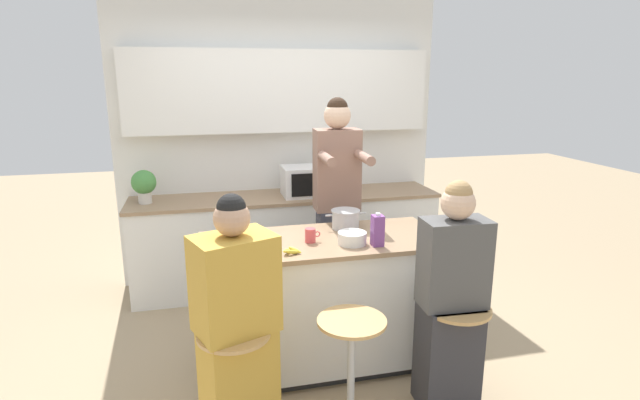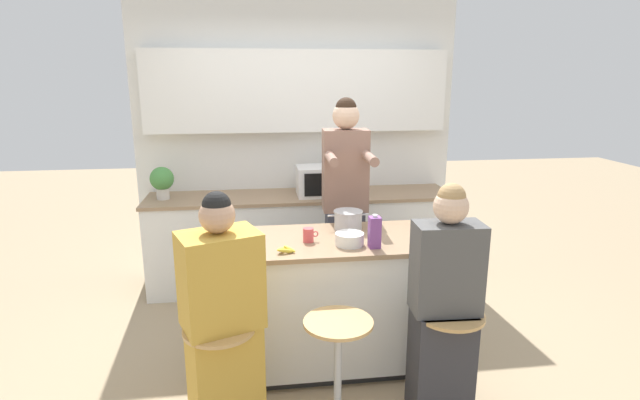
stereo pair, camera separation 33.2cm
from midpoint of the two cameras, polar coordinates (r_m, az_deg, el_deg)
The scene contains 18 objects.
ground_plane at distance 3.72m, azimuth 2.84°, elevation -17.96°, with size 16.00×16.00×0.00m, color tan.
wall_back at distance 4.83m, azimuth -0.62°, elevation 9.02°, with size 3.06×0.22×2.70m.
back_counter at distance 4.78m, azimuth -0.15°, elevation -4.55°, with size 2.85×0.61×0.88m.
kitchen_island at distance 3.49m, azimuth 2.94°, elevation -11.53°, with size 1.61×0.71×0.91m.
bar_stool_leftmost at distance 2.91m, azimuth -7.80°, elevation -19.38°, with size 0.39×0.39×0.66m.
bar_stool_center at distance 2.96m, azimuth 5.44°, elevation -18.66°, with size 0.39×0.39×0.66m.
bar_stool_rightmost at distance 3.16m, azimuth 17.41°, elevation -17.06°, with size 0.39×0.39×0.66m.
person_cooking at distance 3.99m, azimuth 5.24°, elevation -1.21°, with size 0.38×0.59×1.81m.
person_wrapped_blanket at distance 2.78m, azimuth -7.63°, elevation -14.01°, with size 0.48×0.41×1.40m.
person_seated_near at distance 3.05m, azimuth 17.11°, elevation -12.30°, with size 0.39×0.28×1.41m.
cooking_pot at distance 3.53m, azimuth 5.93°, elevation -2.32°, with size 0.29×0.21×0.13m.
fruit_bowl at distance 3.21m, azimuth 6.36°, elevation -4.50°, with size 0.19×0.19×0.08m.
mixing_bowl_steel at distance 3.20m, azimuth -7.50°, elevation -4.66°, with size 0.20×0.20×0.08m.
coffee_cup_near at distance 3.25m, azimuth 1.60°, elevation -4.06°, with size 0.10×0.07×0.09m.
banana_bunch at distance 3.06m, azimuth -0.86°, elevation -5.76°, with size 0.13×0.09×0.04m.
juice_carton at distance 3.17m, azimuth 9.26°, elevation -3.69°, with size 0.07×0.07×0.22m.
microwave at distance 4.62m, azimuth 2.49°, elevation 2.20°, with size 0.50×0.34×0.27m.
potted_plant at distance 4.63m, azimuth -15.68°, elevation 2.15°, with size 0.21×0.21×0.29m.
Camera 2 is at (-0.43, -3.12, 1.97)m, focal length 28.00 mm.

